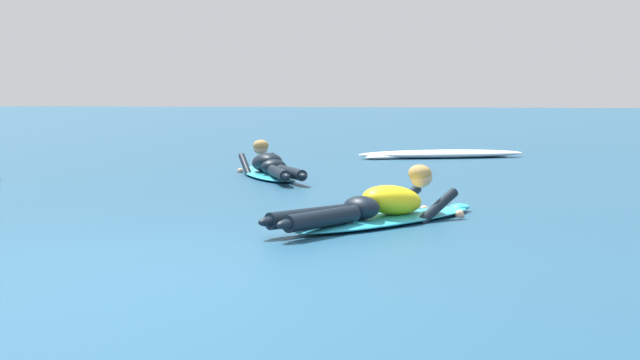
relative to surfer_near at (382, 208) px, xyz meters
name	(u,v)px	position (x,y,z in m)	size (l,w,h in m)	color
ground_plane	(366,159)	(-1.22, 7.53, -0.14)	(120.00, 120.00, 0.00)	navy
surfer_near	(382,208)	(0.00, 0.00, 0.00)	(1.75, 2.36, 0.53)	#2DB2D1
surfer_far	(270,168)	(-2.02, 3.92, 0.00)	(1.53, 2.39, 0.55)	#2DB2D1
whitewater_front	(442,154)	(0.05, 8.14, -0.07)	(3.03, 1.65, 0.15)	white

